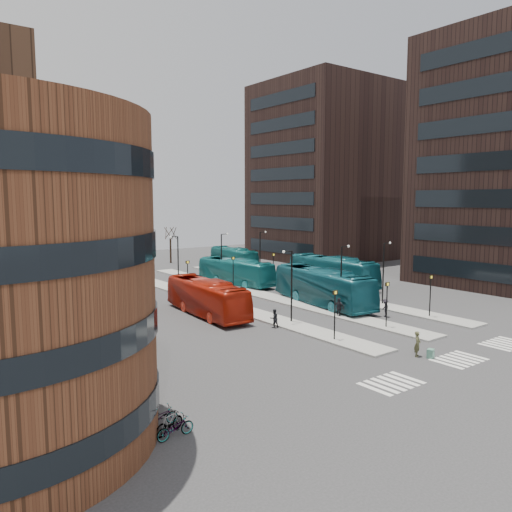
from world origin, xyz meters
TOP-DOWN VIEW (x-y plane):
  - island_left at (-4.00, 30.00)m, footprint 2.50×45.00m
  - island_mid at (2.00, 30.00)m, footprint 2.50×45.00m
  - island_right at (8.00, 30.00)m, footprint 2.50×45.00m
  - suitcase at (-2.22, 5.33)m, footprint 0.58×0.51m
  - red_bus at (-7.62, 24.82)m, footprint 3.61×11.86m
  - teal_bus_a at (3.82, 21.59)m, footprint 5.06×13.54m
  - teal_bus_b at (3.66, 36.47)m, footprint 3.97×11.78m
  - teal_bus_c at (12.39, 28.62)m, footprint 3.71×13.14m
  - teal_bus_d at (12.15, 49.25)m, footprint 3.69×11.19m
  - traveller at (-2.63, 6.07)m, footprint 0.74×0.64m
  - commuter_a at (-5.54, 17.69)m, footprint 0.83×0.70m
  - commuter_b at (1.33, 16.98)m, footprint 0.59×1.08m
  - commuter_c at (4.76, 14.62)m, footprint 1.08×1.20m
  - bicycle_near at (-21.00, 5.61)m, footprint 1.86×0.72m
  - bicycle_mid at (-21.00, 6.14)m, footprint 1.74×0.97m
  - bicycle_far at (-21.00, 7.08)m, footprint 1.79×0.79m
  - crosswalk_stripes at (1.75, 4.00)m, footprint 22.35×2.40m
  - tower_far at (31.98, 50.00)m, footprint 20.12×20.00m
  - sign_poles at (1.60, 23.00)m, footprint 12.45×22.12m
  - lamp_posts at (2.64, 28.00)m, footprint 14.04×20.24m
  - bare_trees at (2.67, 62.67)m, footprint 10.97×8.14m

SIDE VIEW (x-z plane):
  - crosswalk_stripes at x=1.75m, z-range 0.00..0.01m
  - island_left at x=-4.00m, z-range 0.00..0.15m
  - island_mid at x=2.00m, z-range 0.00..0.15m
  - island_right at x=8.00m, z-range 0.00..0.15m
  - suitcase at x=-2.22m, z-range 0.00..0.61m
  - bicycle_far at x=-21.00m, z-range 0.00..0.91m
  - bicycle_near at x=-21.00m, z-range 0.00..0.97m
  - bicycle_mid at x=-21.00m, z-range 0.00..1.01m
  - commuter_a at x=-5.54m, z-range 0.00..1.53m
  - commuter_c at x=4.76m, z-range 0.00..1.61m
  - traveller at x=-2.63m, z-range 0.00..1.71m
  - commuter_b at x=1.33m, z-range 0.00..1.74m
  - teal_bus_d at x=12.15m, z-range 0.00..3.06m
  - teal_bus_b at x=3.66m, z-range 0.00..3.22m
  - red_bus at x=-7.62m, z-range 0.00..3.26m
  - teal_bus_c at x=12.39m, z-range 0.00..3.62m
  - teal_bus_a at x=3.82m, z-range 0.00..3.68m
  - sign_poles at x=1.60m, z-range 0.58..4.23m
  - bare_trees at x=2.67m, z-range -0.22..5.67m
  - lamp_posts at x=2.64m, z-range 0.52..6.64m
  - tower_far at x=31.98m, z-range 0.00..30.00m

